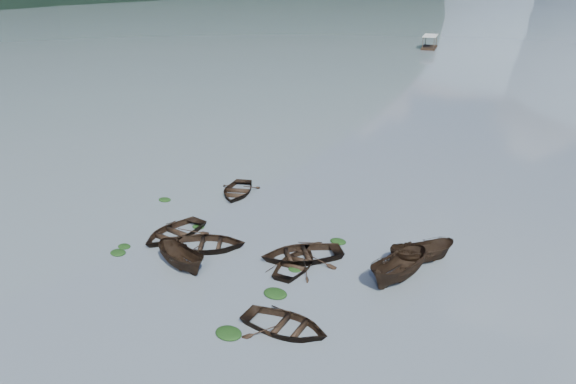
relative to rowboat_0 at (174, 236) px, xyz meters
The scene contains 19 objects.
ground_plane 6.99m from the rowboat_0, 53.05° to the right, with size 2400.00×2400.00×0.00m, color #515C66.
rowboat_0 is the anchor object (origin of this frame).
rowboat_1 2.82m from the rowboat_0, ahead, with size 3.42×4.78×0.99m, color black.
rowboat_2 4.13m from the rowboat_0, 34.99° to the right, with size 1.49×3.95×1.53m, color black.
rowboat_3 8.64m from the rowboat_0, 10.58° to the left, with size 2.76×3.86×0.80m, color black.
rowboat_4 12.14m from the rowboat_0, 16.73° to the right, with size 3.09×4.33×0.90m, color black.
rowboat_5 14.26m from the rowboat_0, 15.41° to the left, with size 1.71×4.54×1.75m, color black.
rowboat_6 7.92m from the rowboat_0, 101.96° to the left, with size 3.09×4.32×0.90m, color black.
rowboat_7 8.53m from the rowboat_0, 17.59° to the left, with size 3.45×4.83×1.00m, color black.
rowboat_8 15.25m from the rowboat_0, 25.06° to the left, with size 1.45×3.87×1.49m, color black.
weed_clump_0 3.68m from the rowboat_0, 104.08° to the right, with size 1.01×0.83×0.22m, color black.
weed_clump_1 3.11m from the rowboat_0, 114.47° to the right, with size 0.85×0.68×0.19m, color black.
weed_clump_2 11.16m from the rowboat_0, 28.86° to the right, with size 1.34×1.07×0.29m, color black.
weed_clump_3 8.71m from the rowboat_0, ahead, with size 0.77×0.65×0.17m, color black.
weed_clump_4 9.47m from the rowboat_0, ahead, with size 1.32×1.05×0.27m, color black.
weed_clump_5 6.14m from the rowboat_0, 144.24° to the left, with size 0.98×0.79×0.21m, color black.
weed_clump_6 1.89m from the rowboat_0, 81.49° to the left, with size 0.86×0.72×0.18m, color black.
weed_clump_7 10.38m from the rowboat_0, 32.91° to the left, with size 1.05×0.84×0.23m, color black.
pontoon_left 94.66m from the rowboat_0, 104.73° to the left, with size 2.77×6.64×2.55m, color black, non-canonical shape.
Camera 1 is at (20.92, -15.30, 15.87)m, focal length 35.00 mm.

